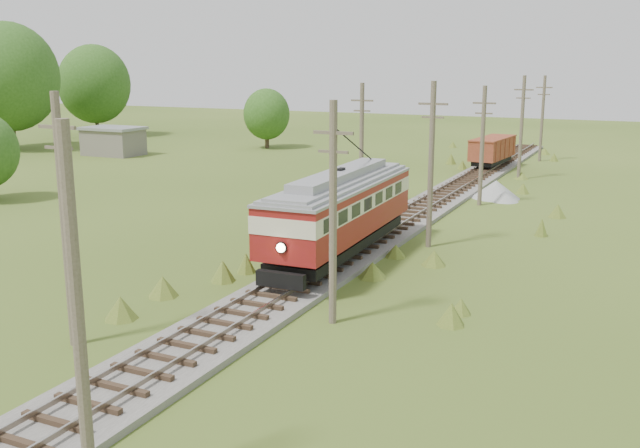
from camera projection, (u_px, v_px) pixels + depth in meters
The scene contains 16 objects.
railbed_main at pixel (392, 227), 43.25m from camera, with size 3.60×96.00×0.57m.
streetcar at pixel (341, 207), 35.81m from camera, with size 3.67×13.75×6.25m.
gondola at pixel (492, 150), 67.45m from camera, with size 3.06×7.68×2.49m.
gravel_pile at pixel (497, 190), 53.17m from camera, with size 3.70×3.92×1.34m.
utility_pole_r_1 at pixel (78, 322), 15.48m from camera, with size 0.30×0.30×8.80m.
utility_pole_r_2 at pixel (333, 212), 26.84m from camera, with size 1.60×0.30×8.60m.
utility_pole_r_3 at pixel (431, 164), 38.29m from camera, with size 1.60×0.30×9.00m.
utility_pole_r_4 at pixel (482, 145), 49.90m from camera, with size 1.60×0.30×8.40m.
utility_pole_r_5 at pixel (522, 127), 61.13m from camera, with size 1.60×0.30×8.90m.
utility_pole_r_6 at pixel (542, 118), 72.68m from camera, with size 1.60×0.30×8.70m.
utility_pole_l_a at pixel (65, 219), 24.65m from camera, with size 1.60×0.30×9.00m.
utility_pole_l_b at pixel (362, 144), 49.49m from camera, with size 1.60×0.30×8.60m.
tree_left_4 at pixel (8, 77), 81.68m from camera, with size 11.34×11.34×14.61m.
tree_left_5 at pixel (94, 84), 96.89m from camera, with size 9.66×9.66×12.44m.
tree_mid_a at pixel (267, 114), 84.09m from camera, with size 5.46×5.46×7.03m.
shed at pixel (113, 141), 78.20m from camera, with size 6.40×4.40×3.10m.
Camera 1 is at (14.14, -5.95, 9.90)m, focal length 40.00 mm.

